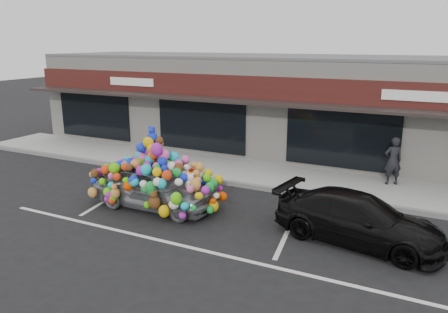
% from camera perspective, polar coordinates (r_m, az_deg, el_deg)
% --- Properties ---
extents(ground, '(90.00, 90.00, 0.00)m').
position_cam_1_polar(ground, '(13.32, -3.15, -6.94)').
color(ground, black).
rests_on(ground, ground).
extents(shop_building, '(24.00, 7.20, 4.31)m').
position_cam_1_polar(shop_building, '(20.33, 8.60, 6.84)').
color(shop_building, beige).
rests_on(shop_building, ground).
extents(sidewalk, '(26.00, 3.00, 0.15)m').
position_cam_1_polar(sidewalk, '(16.69, 3.60, -2.12)').
color(sidewalk, gray).
rests_on(sidewalk, ground).
extents(kerb, '(26.00, 0.18, 0.16)m').
position_cam_1_polar(kerb, '(15.38, 1.42, -3.59)').
color(kerb, slate).
rests_on(kerb, ground).
extents(parking_stripe_left, '(0.73, 4.37, 0.01)m').
position_cam_1_polar(parking_stripe_left, '(15.20, -13.38, -4.51)').
color(parking_stripe_left, silver).
rests_on(parking_stripe_left, ground).
extents(parking_stripe_mid, '(0.73, 4.37, 0.01)m').
position_cam_1_polar(parking_stripe_mid, '(12.46, 8.74, -8.67)').
color(parking_stripe_mid, silver).
rests_on(parking_stripe_mid, ground).
extents(lane_line, '(14.00, 0.12, 0.01)m').
position_cam_1_polar(lane_line, '(10.61, 0.25, -12.85)').
color(lane_line, silver).
rests_on(lane_line, ground).
extents(toy_car, '(2.87, 4.21, 2.44)m').
position_cam_1_polar(toy_car, '(13.37, -9.08, -3.23)').
color(toy_car, silver).
rests_on(toy_car, ground).
extents(black_sedan, '(2.40, 4.46, 1.23)m').
position_cam_1_polar(black_sedan, '(11.56, 17.16, -7.80)').
color(black_sedan, black).
rests_on(black_sedan, ground).
extents(pedestrian_a, '(0.73, 0.65, 1.67)m').
position_cam_1_polar(pedestrian_a, '(15.96, 21.21, -0.53)').
color(pedestrian_a, '#24252A').
rests_on(pedestrian_a, sidewalk).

